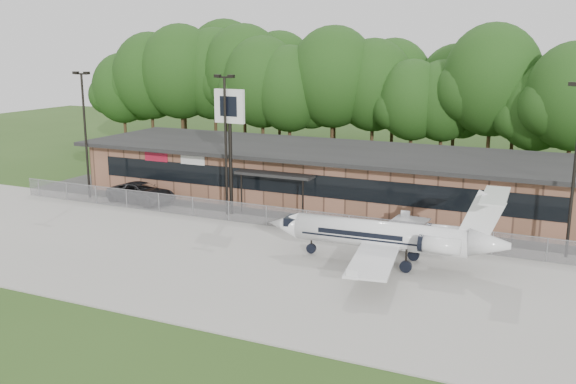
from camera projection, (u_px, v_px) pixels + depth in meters
The scene contains 12 objects.
ground at pixel (143, 308), 30.57m from camera, with size 160.00×160.00×0.00m, color #2D4A1A.
apron at pixel (228, 258), 37.63m from camera, with size 64.00×18.00×0.08m, color #9E9B93.
parking_lot at pixel (306, 213), 47.80m from camera, with size 50.00×9.00×0.06m, color #383835.
terminal at pixel (328, 174), 51.25m from camera, with size 41.00×11.65×4.30m.
fence at pixel (280, 218), 43.66m from camera, with size 46.00×0.04×1.52m.
treeline at pixel (393, 92), 66.02m from camera, with size 72.00×12.00×15.00m, color #193D13, non-canonical shape.
light_pole_left at pixel (85, 125), 51.23m from camera, with size 1.55×0.30×10.23m.
light_pole_mid at pixel (226, 135), 45.88m from camera, with size 1.55×0.30×10.23m.
light_pole_right at pixel (576, 158), 36.42m from camera, with size 1.55×0.30×10.23m.
business_jet at pixel (389, 237), 36.17m from camera, with size 14.00×12.46×4.72m.
suv at pixel (142, 193), 50.76m from camera, with size 2.69×5.83×1.62m, color #303033.
pole_sign at pixel (230, 120), 45.82m from camera, with size 2.42×0.42×9.20m.
Camera 1 is at (18.32, -22.99, 12.20)m, focal length 40.00 mm.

